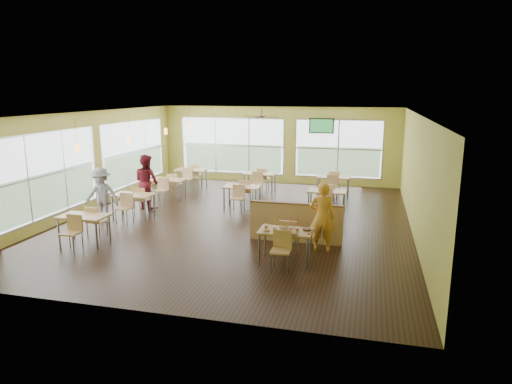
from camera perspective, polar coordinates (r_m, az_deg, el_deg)
room at (r=13.45m, az=-2.30°, el=2.98°), size 12.00×12.04×3.20m
window_bays at (r=17.21m, az=-7.89°, el=4.55°), size 9.24×10.24×2.38m
main_table at (r=10.38m, az=3.71°, el=-5.43°), size 1.22×1.52×0.87m
half_wall_divider at (r=11.78m, az=4.99°, el=-3.81°), size 2.40×0.14×1.04m
dining_tables at (r=15.54m, az=-4.20°, el=0.62°), size 6.92×8.72×0.87m
pendant_lights at (r=15.16m, az=-13.36°, el=6.99°), size 0.11×7.31×0.86m
ceiling_fan at (r=16.19m, az=0.70°, el=9.40°), size 1.25×1.25×0.29m
tv_backwall at (r=18.77m, az=8.19°, el=8.19°), size 1.00×0.07×0.60m
man_plaid at (r=11.13m, az=8.28°, el=-3.10°), size 0.63×0.41×1.71m
patron_maroon at (r=15.45m, az=-13.52°, el=1.27°), size 1.09×0.99×1.81m
patron_grey at (r=14.20m, az=-18.74°, el=-0.37°), size 1.10×0.68×1.64m
cup_blue at (r=10.34m, az=1.27°, el=-4.38°), size 0.10×0.10×0.35m
cup_yellow at (r=10.16m, az=2.38°, el=-4.67°), size 0.10×0.10×0.36m
cup_red_near at (r=10.21m, az=4.40°, el=-4.64°), size 0.09×0.09×0.34m
cup_red_far at (r=10.19m, az=5.19°, el=-4.69°), size 0.10×0.10×0.35m
food_basket at (r=10.37m, az=6.41°, el=-4.64°), size 0.22×0.22×0.05m
ketchup_cup at (r=10.09m, az=6.62°, el=-5.24°), size 0.05×0.05×0.02m
wrapper_left at (r=10.24m, az=1.33°, el=-4.85°), size 0.18×0.17×0.04m
wrapper_mid at (r=10.41m, az=3.45°, el=-4.53°), size 0.26×0.25×0.05m
wrapper_right at (r=10.03m, az=4.85°, el=-5.27°), size 0.16×0.15×0.04m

